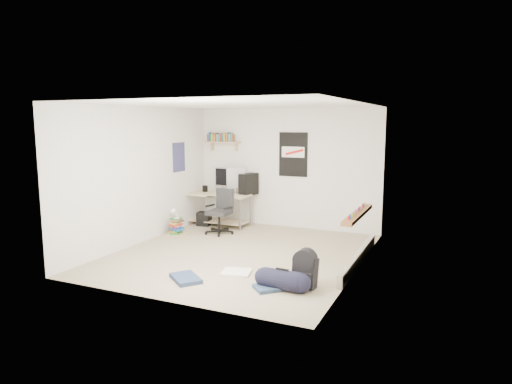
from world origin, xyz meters
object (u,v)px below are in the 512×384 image
at_px(duffel_bag, 282,280).
at_px(book_stack, 176,227).
at_px(backpack, 305,273).
at_px(desk, 217,209).
at_px(office_chair, 219,210).

bearing_deg(duffel_bag, book_stack, 149.70).
bearing_deg(backpack, duffel_bag, -134.45).
distance_m(desk, backpack, 4.05).
xyz_separation_m(backpack, duffel_bag, (-0.24, -0.22, -0.06)).
xyz_separation_m(desk, duffel_bag, (2.67, -3.04, -0.22)).
bearing_deg(office_chair, duffel_bag, -37.00).
xyz_separation_m(desk, office_chair, (0.40, -0.65, 0.12)).
xyz_separation_m(office_chair, book_stack, (-0.75, -0.41, -0.34)).
bearing_deg(backpack, book_stack, 154.53).
xyz_separation_m(desk, book_stack, (-0.35, -1.05, -0.22)).
bearing_deg(office_chair, desk, 131.50).
relative_size(office_chair, duffel_bag, 1.67).
distance_m(office_chair, backpack, 3.33).
relative_size(backpack, book_stack, 0.97).
xyz_separation_m(backpack, book_stack, (-3.26, 1.76, -0.05)).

